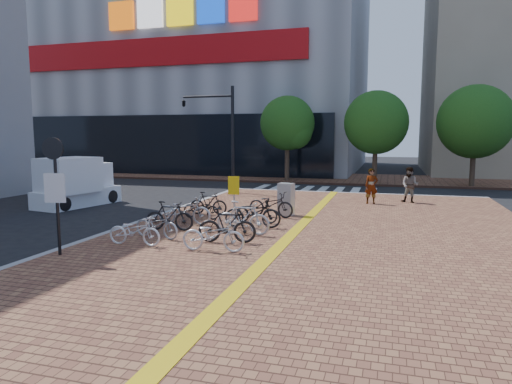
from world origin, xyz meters
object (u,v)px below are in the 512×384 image
(bike_7, at_px, (227,225))
(bike_9, at_px, (253,213))
(bike_1, at_px, (157,224))
(yellow_sign, at_px, (234,189))
(utility_box, at_px, (286,199))
(bike_4, at_px, (201,208))
(bike_10, at_px, (256,211))
(bike_8, at_px, (243,218))
(pedestrian_b, at_px, (410,185))
(bike_11, at_px, (271,204))
(bike_0, at_px, (135,231))
(notice_sign, at_px, (55,182))
(traffic_light_pole, at_px, (210,120))
(bike_3, at_px, (184,210))
(bike_6, at_px, (213,235))
(pedestrian_a, at_px, (371,186))
(bike_5, at_px, (208,203))
(box_truck, at_px, (76,183))
(bike_2, at_px, (169,216))

(bike_7, relative_size, bike_9, 0.89)
(bike_1, height_order, yellow_sign, yellow_sign)
(utility_box, bearing_deg, bike_4, -149.80)
(bike_10, height_order, utility_box, utility_box)
(bike_8, relative_size, pedestrian_b, 1.07)
(bike_7, bearing_deg, bike_11, -12.42)
(bike_0, xyz_separation_m, bike_8, (2.60, 2.29, 0.12))
(yellow_sign, height_order, notice_sign, notice_sign)
(bike_0, relative_size, traffic_light_pole, 0.28)
(yellow_sign, bearing_deg, bike_3, -126.94)
(pedestrian_b, bearing_deg, traffic_light_pole, -166.34)
(bike_4, height_order, utility_box, utility_box)
(utility_box, height_order, notice_sign, notice_sign)
(bike_8, distance_m, bike_10, 2.08)
(bike_6, xyz_separation_m, pedestrian_b, (5.58, 11.26, 0.38))
(pedestrian_a, bearing_deg, bike_6, -122.80)
(bike_5, bearing_deg, bike_3, 173.06)
(bike_0, relative_size, bike_8, 0.90)
(bike_10, bearing_deg, bike_8, -175.81)
(box_truck, bearing_deg, bike_11, -5.95)
(bike_8, height_order, pedestrian_b, pedestrian_b)
(utility_box, bearing_deg, bike_11, -129.59)
(bike_1, height_order, bike_8, bike_8)
(bike_6, xyz_separation_m, yellow_sign, (-1.14, 5.03, 0.67))
(bike_2, xyz_separation_m, bike_8, (2.59, 0.10, 0.05))
(pedestrian_a, distance_m, utility_box, 5.23)
(bike_5, xyz_separation_m, traffic_light_pole, (-2.81, 7.15, 3.62))
(bike_0, distance_m, bike_9, 4.33)
(box_truck, bearing_deg, traffic_light_pole, 52.63)
(bike_7, xyz_separation_m, utility_box, (0.64, 5.21, 0.12))
(bike_1, distance_m, utility_box, 6.04)
(bike_6, bearing_deg, bike_11, -6.59)
(bike_9, bearing_deg, utility_box, -19.73)
(bike_10, distance_m, traffic_light_pole, 10.44)
(bike_10, relative_size, utility_box, 1.26)
(bike_3, distance_m, bike_7, 3.29)
(bike_8, xyz_separation_m, utility_box, (0.53, 4.00, 0.10))
(bike_0, height_order, bike_1, bike_1)
(bike_10, bearing_deg, bike_3, 113.55)
(bike_9, relative_size, yellow_sign, 1.20)
(bike_9, height_order, bike_11, bike_9)
(bike_7, relative_size, box_truck, 0.41)
(bike_4, bearing_deg, box_truck, 81.56)
(bike_7, bearing_deg, utility_box, -17.48)
(pedestrian_a, height_order, traffic_light_pole, traffic_light_pole)
(bike_11, distance_m, notice_sign, 8.44)
(yellow_sign, bearing_deg, bike_2, -115.23)
(utility_box, bearing_deg, bike_8, -97.56)
(bike_1, bearing_deg, yellow_sign, -4.56)
(bike_8, distance_m, yellow_sign, 3.06)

